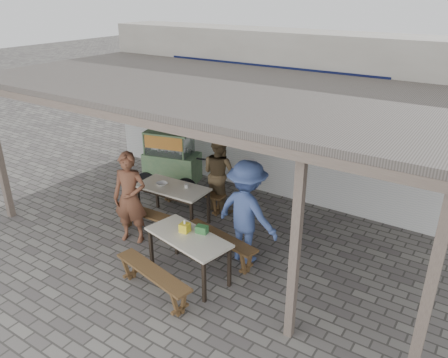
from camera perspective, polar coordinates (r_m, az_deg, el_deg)
ground at (r=7.93m, az=-4.27°, el=-9.34°), size 60.00×60.00×0.00m
back_wall at (r=10.05m, az=8.06°, el=8.50°), size 9.00×1.28×3.50m
warung_roof at (r=7.54m, az=-0.56°, el=11.46°), size 9.00×4.21×2.81m
table_left at (r=8.61m, az=-6.74°, el=-1.49°), size 1.45×0.74×0.75m
bench_left_street at (r=8.32m, az=-9.40°, el=-5.18°), size 1.53×0.33×0.45m
bench_left_wall at (r=9.22m, az=-4.16°, el=-1.89°), size 1.53×0.33×0.45m
table_right at (r=6.95m, az=-4.70°, el=-7.99°), size 1.51×0.92×0.75m
bench_right_street at (r=6.78m, az=-9.23°, el=-12.52°), size 1.54×0.57×0.45m
bench_right_wall at (r=7.53m, az=-0.50°, el=-8.16°), size 1.54×0.57×0.45m
vendor_cart at (r=9.94m, az=-6.93°, el=2.61°), size 1.68×1.00×1.42m
patron_street_side at (r=8.01m, az=-12.18°, el=-2.43°), size 0.73×0.61×1.72m
patron_wall_side at (r=8.98m, az=-0.60°, el=0.75°), size 0.91×0.78×1.62m
patron_right_table at (r=7.25m, az=3.01°, el=-4.36°), size 1.25×0.82×1.81m
tissue_box at (r=6.99m, az=-5.15°, el=-6.35°), size 0.16×0.16×0.14m
donation_box at (r=6.95m, az=-2.90°, el=-6.60°), size 0.20×0.15×0.12m
condiment_jar at (r=8.49m, az=-4.93°, el=-0.91°), size 0.07×0.07×0.08m
condiment_bowl at (r=8.67m, az=-8.12°, el=-0.64°), size 0.27×0.27×0.05m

